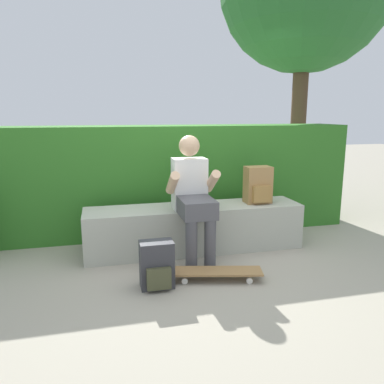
# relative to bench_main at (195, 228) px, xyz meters

# --- Properties ---
(ground_plane) EXTENTS (24.00, 24.00, 0.00)m
(ground_plane) POSITION_rel_bench_main_xyz_m (0.00, -0.43, -0.24)
(ground_plane) COLOR #9C9583
(bench_main) EXTENTS (2.30, 0.49, 0.48)m
(bench_main) POSITION_rel_bench_main_xyz_m (0.00, 0.00, 0.00)
(bench_main) COLOR #A9AC9B
(bench_main) RESTS_ON ground
(person_skater) EXTENTS (0.49, 0.62, 1.23)m
(person_skater) POSITION_rel_bench_main_xyz_m (-0.07, -0.22, 0.43)
(person_skater) COLOR white
(person_skater) RESTS_ON ground
(skateboard_near_person) EXTENTS (0.82, 0.38, 0.09)m
(skateboard_near_person) POSITION_rel_bench_main_xyz_m (0.00, -0.79, -0.16)
(skateboard_near_person) COLOR olive
(skateboard_near_person) RESTS_ON ground
(backpack_on_bench) EXTENTS (0.28, 0.23, 0.40)m
(backpack_on_bench) POSITION_rel_bench_main_xyz_m (0.71, -0.01, 0.43)
(backpack_on_bench) COLOR #A37A47
(backpack_on_bench) RESTS_ON bench_main
(backpack_on_ground) EXTENTS (0.28, 0.23, 0.40)m
(backpack_on_ground) POSITION_rel_bench_main_xyz_m (-0.53, -0.80, -0.05)
(backpack_on_ground) COLOR #333338
(backpack_on_ground) RESTS_ON ground
(hedge_row) EXTENTS (4.69, 0.63, 1.30)m
(hedge_row) POSITION_rel_bench_main_xyz_m (-0.25, 0.76, 0.41)
(hedge_row) COLOR #2D6A21
(hedge_row) RESTS_ON ground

